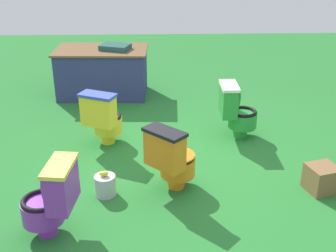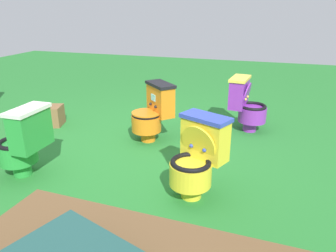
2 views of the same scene
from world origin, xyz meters
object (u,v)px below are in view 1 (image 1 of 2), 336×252
Objects in this scene: toilet_purple at (51,199)px; lemon_bucket at (105,185)px; toilet_orange at (172,158)px; vendor_table at (103,72)px; toilet_yellow at (104,118)px; toilet_green at (236,110)px; small_crate at (322,178)px.

toilet_purple reaches higher than lemon_bucket.
toilet_orange is 0.74m from lemon_bucket.
toilet_orange is at bearing -70.93° from vendor_table.
toilet_yellow is 2.63× the size of lemon_bucket.
vendor_table reaches higher than lemon_bucket.
vendor_table is at bearing 96.08° from lemon_bucket.
toilet_green is 2.77m from toilet_purple.
vendor_table is 5.41× the size of lemon_bucket.
toilet_yellow is at bearing 171.02° from toilet_orange.
toilet_yellow is 1.18m from lemon_bucket.
small_crate is at bearing -49.21° from vendor_table.
lemon_bucket is at bearing -60.12° from toilet_yellow.
vendor_table is 5.04× the size of small_crate.
toilet_orange reaches higher than small_crate.
toilet_orange is at bearing -34.64° from toilet_green.
toilet_purple is 1.28m from toilet_orange.
toilet_orange is 0.49× the size of vendor_table.
toilet_green and toilet_purple have the same top height.
vendor_table reaches higher than toilet_yellow.
toilet_green is 2.45× the size of small_crate.
vendor_table is at bearing 152.94° from toilet_orange.
vendor_table reaches higher than toilet_green.
vendor_table is (-1.89, 1.66, 0.02)m from toilet_green.
toilet_yellow reaches higher than lemon_bucket.
small_crate is at bearing 41.50° from toilet_orange.
small_crate is (0.68, -1.32, -0.23)m from toilet_green.
lemon_bucket is at bearing -83.92° from vendor_table.
toilet_orange and toilet_yellow have the same top height.
toilet_purple is (-1.96, -1.95, 0.00)m from toilet_green.
toilet_green is 2.63× the size of lemon_bucket.
vendor_table is (-1.01, 2.91, 0.02)m from toilet_orange.
toilet_purple is at bearing -44.65° from toilet_green.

